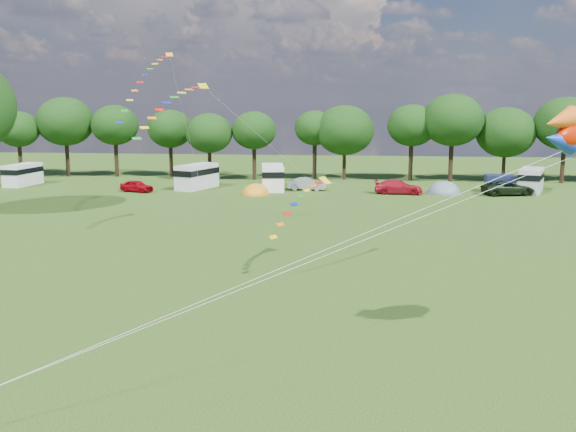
# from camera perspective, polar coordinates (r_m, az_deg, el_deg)

# --- Properties ---
(ground_plane) EXTENTS (180.00, 180.00, 0.00)m
(ground_plane) POSITION_cam_1_polar(r_m,az_deg,el_deg) (24.34, -2.07, -12.70)
(ground_plane) COLOR black
(ground_plane) RESTS_ON ground
(tree_line) EXTENTS (102.98, 10.98, 10.27)m
(tree_line) POSITION_cam_1_polar(r_m,az_deg,el_deg) (77.25, 7.75, 7.83)
(tree_line) COLOR black
(tree_line) RESTS_ON ground
(car_a) EXTENTS (3.98, 2.60, 1.24)m
(car_a) POSITION_cam_1_polar(r_m,az_deg,el_deg) (69.18, -13.30, 2.61)
(car_a) COLOR #9B040E
(car_a) RESTS_ON ground
(car_b) EXTENTS (3.89, 1.66, 1.34)m
(car_b) POSITION_cam_1_polar(r_m,az_deg,el_deg) (68.62, 1.70, 2.86)
(car_b) COLOR gray
(car_b) RESTS_ON ground
(car_c) EXTENTS (4.85, 2.26, 1.42)m
(car_c) POSITION_cam_1_polar(r_m,az_deg,el_deg) (66.87, 9.80, 2.56)
(car_c) COLOR #B01323
(car_c) RESTS_ON ground
(car_d) EXTENTS (5.65, 3.30, 1.45)m
(car_d) POSITION_cam_1_polar(r_m,az_deg,el_deg) (68.77, 18.98, 2.37)
(car_d) COLOR black
(car_d) RESTS_ON ground
(campervan_a) EXTENTS (2.62, 5.13, 2.42)m
(campervan_a) POSITION_cam_1_polar(r_m,az_deg,el_deg) (78.51, -22.51, 3.48)
(campervan_a) COLOR silver
(campervan_a) RESTS_ON ground
(campervan_b) EXTENTS (4.07, 5.87, 2.65)m
(campervan_b) POSITION_cam_1_polar(r_m,az_deg,el_deg) (70.49, -8.10, 3.58)
(campervan_b) COLOR silver
(campervan_b) RESTS_ON ground
(campervan_c) EXTENTS (3.12, 5.69, 2.65)m
(campervan_c) POSITION_cam_1_polar(r_m,az_deg,el_deg) (68.99, -1.38, 3.53)
(campervan_c) COLOR white
(campervan_c) RESTS_ON ground
(campervan_d) EXTENTS (3.73, 5.49, 2.48)m
(campervan_d) POSITION_cam_1_polar(r_m,az_deg,el_deg) (71.69, 20.81, 3.05)
(campervan_d) COLOR #BCBCBE
(campervan_d) RESTS_ON ground
(tent_orange) EXTENTS (2.91, 3.19, 2.28)m
(tent_orange) POSITION_cam_1_polar(r_m,az_deg,el_deg) (65.45, -2.90, 1.92)
(tent_orange) COLOR orange
(tent_orange) RESTS_ON ground
(tent_greyblue) EXTENTS (3.49, 3.82, 2.59)m
(tent_greyblue) POSITION_cam_1_polar(r_m,az_deg,el_deg) (68.10, 13.70, 1.96)
(tent_greyblue) COLOR slate
(tent_greyblue) RESTS_ON ground
(awning_navy) EXTENTS (2.99, 2.49, 1.79)m
(awning_navy) POSITION_cam_1_polar(r_m,az_deg,el_deg) (70.94, 18.29, 2.77)
(awning_navy) COLOR #141C39
(awning_navy) RESTS_ON ground
(streamer_kite_a) EXTENTS (3.34, 5.48, 5.75)m
(streamer_kite_a) POSITION_cam_1_polar(r_m,az_deg,el_deg) (54.48, -12.27, 12.06)
(streamer_kite_a) COLOR #F9A525
(streamer_kite_a) RESTS_ON ground
(streamer_kite_b) EXTENTS (4.39, 4.74, 3.83)m
(streamer_kite_b) POSITION_cam_1_polar(r_m,az_deg,el_deg) (46.05, -9.90, 10.00)
(streamer_kite_b) COLOR #CED412
(streamer_kite_b) RESTS_ON ground
(streamer_kite_c) EXTENTS (3.14, 5.04, 2.82)m
(streamer_kite_c) POSITION_cam_1_polar(r_m,az_deg,el_deg) (36.18, 1.54, 1.68)
(streamer_kite_c) COLOR yellow
(streamer_kite_c) RESTS_ON ground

